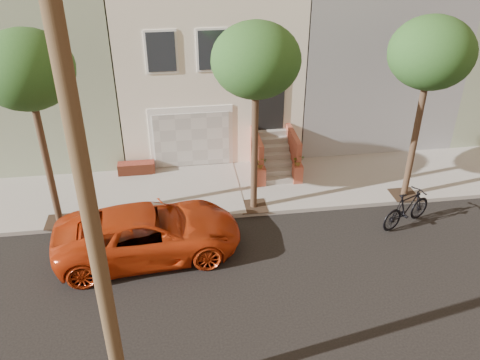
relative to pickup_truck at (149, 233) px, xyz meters
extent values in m
plane|color=black|center=(2.51, -2.00, -0.77)|extent=(90.00, 90.00, 0.00)
cube|color=gray|center=(2.51, 3.35, -0.69)|extent=(40.00, 3.70, 0.15)
cube|color=beige|center=(2.51, 9.20, 2.88)|extent=(7.00, 8.00, 7.00)
cube|color=gray|center=(-4.29, 9.20, 2.88)|extent=(6.50, 8.00, 7.00)
cube|color=gray|center=(9.31, 9.20, 2.88)|extent=(6.50, 8.00, 7.00)
cube|color=white|center=(1.61, 5.22, 0.63)|extent=(3.20, 0.12, 2.50)
cube|color=#B9BAB5|center=(1.61, 5.16, 0.53)|extent=(2.90, 0.06, 2.20)
cube|color=gray|center=(1.61, 3.35, -0.61)|extent=(3.20, 3.70, 0.02)
cube|color=#964228|center=(-0.59, 4.90, -0.40)|extent=(1.40, 0.45, 0.44)
cube|color=black|center=(4.71, 5.17, 1.78)|extent=(1.00, 0.06, 2.00)
cube|color=#3F4751|center=(0.71, 5.17, 3.98)|extent=(1.00, 0.06, 1.40)
cube|color=white|center=(0.71, 5.19, 3.98)|extent=(1.15, 0.05, 1.55)
cube|color=#3F4751|center=(2.51, 5.17, 3.98)|extent=(1.00, 0.06, 1.40)
cube|color=white|center=(2.51, 5.19, 3.98)|extent=(1.15, 0.05, 1.55)
cube|color=#3F4751|center=(4.31, 5.17, 3.98)|extent=(1.00, 0.06, 1.40)
cube|color=white|center=(4.31, 5.19, 3.98)|extent=(1.15, 0.05, 1.55)
cube|color=gray|center=(4.71, 3.38, -0.52)|extent=(1.20, 0.28, 0.20)
cube|color=gray|center=(4.71, 3.66, -0.32)|extent=(1.20, 0.28, 0.20)
cube|color=gray|center=(4.71, 3.94, -0.12)|extent=(1.20, 0.28, 0.20)
cube|color=gray|center=(4.71, 4.22, 0.08)|extent=(1.20, 0.28, 0.20)
cube|color=gray|center=(4.71, 4.50, 0.28)|extent=(1.20, 0.28, 0.20)
cube|color=gray|center=(4.71, 4.78, 0.48)|extent=(1.20, 0.28, 0.20)
cube|color=gray|center=(4.71, 5.06, 0.68)|extent=(1.20, 0.28, 0.20)
cube|color=#994632|center=(4.01, 4.22, 0.18)|extent=(0.18, 1.96, 1.60)
cube|color=#994632|center=(5.41, 4.22, 0.18)|extent=(0.18, 1.96, 1.60)
cube|color=#994632|center=(4.01, 3.34, -0.27)|extent=(0.35, 0.35, 0.70)
imported|color=#1B491A|center=(4.01, 3.34, 0.31)|extent=(0.40, 0.35, 0.45)
cube|color=#994632|center=(5.41, 3.34, -0.27)|extent=(0.35, 0.35, 0.70)
imported|color=#1B491A|center=(5.41, 3.34, 0.31)|extent=(0.41, 0.35, 0.45)
cube|color=#2D2116|center=(-2.99, 1.90, -0.61)|extent=(0.90, 0.90, 0.02)
cylinder|color=#3A281A|center=(-2.99, 1.90, 1.48)|extent=(0.22, 0.22, 4.20)
ellipsoid|color=#1B491A|center=(-2.99, 1.90, 4.53)|extent=(2.70, 2.57, 2.29)
cube|color=#2D2116|center=(3.51, 1.90, -0.61)|extent=(0.90, 0.90, 0.02)
cylinder|color=#3A281A|center=(3.51, 1.90, 1.48)|extent=(0.22, 0.22, 4.20)
ellipsoid|color=#1B491A|center=(3.51, 1.90, 4.53)|extent=(2.70, 2.57, 2.29)
cube|color=#2D2116|center=(9.01, 1.90, -0.61)|extent=(0.90, 0.90, 0.02)
cylinder|color=#3A281A|center=(9.01, 1.90, 1.48)|extent=(0.22, 0.22, 4.20)
ellipsoid|color=#1B491A|center=(9.01, 1.90, 4.53)|extent=(2.70, 2.57, 2.29)
cylinder|color=#44311F|center=(-0.49, -5.20, 4.23)|extent=(0.30, 0.30, 10.00)
imported|color=#B2310F|center=(0.00, 0.00, 0.00)|extent=(5.71, 3.00, 1.53)
imported|color=black|center=(8.34, 0.34, -0.13)|extent=(2.18, 1.42, 1.27)
camera|label=1|loc=(1.01, -12.24, 8.76)|focal=36.94mm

